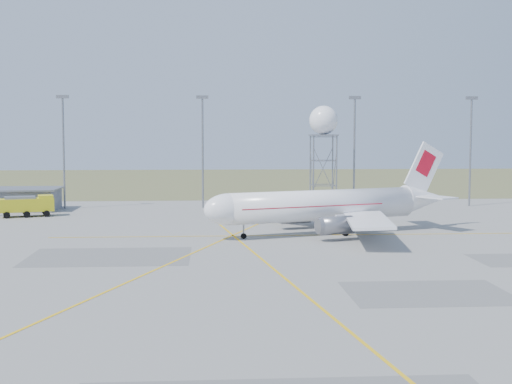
{
  "coord_description": "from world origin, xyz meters",
  "views": [
    {
      "loc": [
        -8.78,
        -64.41,
        13.85
      ],
      "look_at": [
        -1.94,
        40.0,
        5.05
      ],
      "focal_mm": 50.0,
      "sensor_mm": 36.0,
      "label": 1
    }
  ],
  "objects": [
    {
      "name": "ground",
      "position": [
        0.0,
        0.0,
        0.0
      ],
      "size": [
        400.0,
        400.0,
        0.0
      ],
      "primitive_type": "plane",
      "color": "gray",
      "rests_on": "ground"
    },
    {
      "name": "airliner_main",
      "position": [
        7.02,
        31.29,
        3.84
      ],
      "size": [
        35.93,
        33.88,
        12.53
      ],
      "rotation": [
        0.0,
        0.0,
        3.47
      ],
      "color": "white",
      "rests_on": "ground"
    },
    {
      "name": "building_grey",
      "position": [
        -45.0,
        64.0,
        1.97
      ],
      "size": [
        19.0,
        10.0,
        3.9
      ],
      "color": "gray",
      "rests_on": "ground"
    },
    {
      "name": "mast_c",
      "position": [
        18.0,
        66.0,
        12.07
      ],
      "size": [
        2.2,
        0.5,
        20.5
      ],
      "color": "gray",
      "rests_on": "ground"
    },
    {
      "name": "grass_strip",
      "position": [
        0.0,
        140.0,
        0.01
      ],
      "size": [
        400.0,
        120.0,
        0.03
      ],
      "primitive_type": "cube",
      "color": "#545B32",
      "rests_on": "ground"
    },
    {
      "name": "mast_d",
      "position": [
        40.0,
        66.0,
        12.07
      ],
      "size": [
        2.2,
        0.5,
        20.5
      ],
      "color": "gray",
      "rests_on": "ground"
    },
    {
      "name": "radar_tower",
      "position": [
        11.55,
        61.83,
        10.41
      ],
      "size": [
        5.13,
        5.13,
        18.55
      ],
      "color": "gray",
      "rests_on": "ground"
    },
    {
      "name": "mast_a",
      "position": [
        -35.0,
        66.0,
        12.07
      ],
      "size": [
        2.2,
        0.5,
        20.5
      ],
      "color": "gray",
      "rests_on": "ground"
    },
    {
      "name": "fire_truck",
      "position": [
        -38.61,
        54.12,
        1.67
      ],
      "size": [
        9.15,
        5.39,
        3.47
      ],
      "rotation": [
        0.0,
        0.0,
        0.29
      ],
      "color": "gold",
      "rests_on": "ground"
    },
    {
      "name": "mast_b",
      "position": [
        -10.0,
        66.0,
        12.07
      ],
      "size": [
        2.2,
        0.5,
        20.5
      ],
      "color": "gray",
      "rests_on": "ground"
    }
  ]
}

